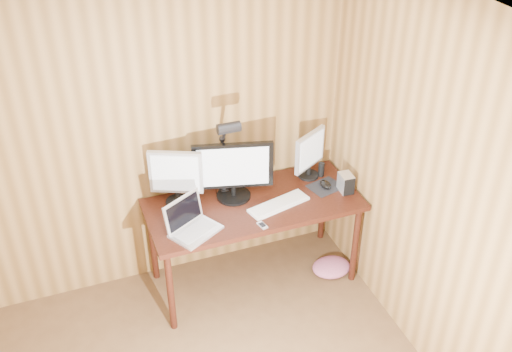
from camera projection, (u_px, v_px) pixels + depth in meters
desk at (250, 211)px, 4.60m from camera, size 1.60×0.70×0.75m
monitor_center at (233, 170)px, 4.41m from camera, size 0.59×0.26×0.46m
monitor_left at (176, 176)px, 4.35m from camera, size 0.37×0.19×0.44m
monitor_right at (310, 154)px, 4.67m from camera, size 0.31×0.20×0.39m
laptop at (191, 223)px, 4.17m from camera, size 0.42×0.39×0.24m
keyboard at (279, 204)px, 4.44m from camera, size 0.50×0.26×0.02m
mousepad at (325, 187)px, 4.65m from camera, size 0.28×0.25×0.00m
mouse at (325, 184)px, 4.64m from camera, size 0.11×0.13×0.04m
hard_drive at (346, 183)px, 4.57m from camera, size 0.10×0.14×0.15m
phone at (262, 225)px, 4.24m from camera, size 0.06×0.10×0.01m
speaker at (321, 169)px, 4.76m from camera, size 0.05×0.05×0.12m
desk_lamp at (226, 147)px, 4.29m from camera, size 0.16×0.24×0.72m
fabric_pile at (331, 267)px, 4.91m from camera, size 0.35×0.30×0.10m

